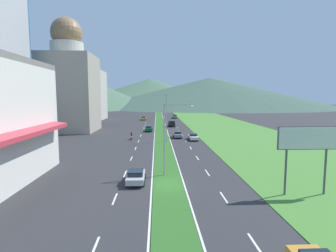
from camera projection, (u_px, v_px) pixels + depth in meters
The scene contains 43 objects.
ground_plane at pixel (168, 185), 28.53m from camera, with size 600.00×600.00×0.00m, color #2D2D30.
grass_median at pixel (160, 125), 88.12m from camera, with size 3.20×240.00×0.06m, color #2D6023.
grass_verge_right at pixel (222, 125), 88.99m from camera, with size 24.00×240.00×0.06m, color #477F33.
lane_dash_left_1 at pixel (94, 248), 16.51m from camera, with size 0.16×2.80×0.01m, color silver.
lane_dash_left_2 at pixel (115, 199), 24.57m from camera, with size 0.16×2.80×0.01m, color silver.
lane_dash_left_3 at pixel (125, 174), 32.63m from camera, with size 0.16×2.80×0.01m, color silver.
lane_dash_left_4 at pixel (131, 159), 40.69m from camera, with size 0.16×2.80×0.01m, color silver.
lane_dash_left_5 at pixel (136, 148), 48.75m from camera, with size 0.16×2.80×0.01m, color silver.
lane_dash_left_6 at pixel (139, 141), 56.81m from camera, with size 0.16×2.80×0.01m, color silver.
lane_dash_left_7 at pixel (141, 136), 64.87m from camera, with size 0.16×2.80×0.01m, color silver.
lane_dash_left_8 at pixel (143, 131), 72.93m from camera, with size 0.16×2.80×0.01m, color silver.
lane_dash_left_9 at pixel (144, 128), 80.98m from camera, with size 0.16×2.80×0.01m, color silver.
lane_dash_left_10 at pixel (145, 125), 89.04m from camera, with size 0.16×2.80×0.01m, color silver.
lane_dash_left_11 at pixel (146, 123), 97.10m from camera, with size 0.16×2.80×0.01m, color silver.
lane_dash_right_1 at pixel (256, 245), 16.94m from camera, with size 0.16×2.80×0.01m, color silver.
lane_dash_right_2 at pixel (224, 197), 25.00m from camera, with size 0.16×2.80×0.01m, color silver.
lane_dash_right_3 at pixel (207, 173), 33.06m from camera, with size 0.16×2.80×0.01m, color silver.
lane_dash_right_4 at pixel (197, 158), 41.12m from camera, with size 0.16×2.80×0.01m, color silver.
lane_dash_right_5 at pixel (191, 148), 49.18m from camera, with size 0.16×2.80×0.01m, color silver.
lane_dash_right_6 at pixel (186, 141), 57.24m from camera, with size 0.16×2.80×0.01m, color silver.
lane_dash_right_7 at pixel (182, 135), 65.30m from camera, with size 0.16×2.80×0.01m, color silver.
lane_dash_right_8 at pixel (179, 131), 73.36m from camera, with size 0.16×2.80×0.01m, color silver.
lane_dash_right_9 at pixel (177, 128), 81.42m from camera, with size 0.16×2.80×0.01m, color silver.
lane_dash_right_10 at pixel (175, 125), 89.48m from camera, with size 0.16×2.80×0.01m, color silver.
lane_dash_right_11 at pixel (174, 123), 97.54m from camera, with size 0.16×2.80×0.01m, color silver.
edge_line_median_left at pixel (155, 126), 88.05m from camera, with size 0.16×240.00×0.01m, color silver.
edge_line_median_right at pixel (166, 125), 88.19m from camera, with size 0.16×240.00×0.01m, color silver.
domed_building at pixel (69, 85), 72.48m from camera, with size 14.31×14.31×30.56m.
midrise_colored at pixel (87, 95), 112.52m from camera, with size 14.48×14.48×20.32m, color #B7B2A8.
hill_far_left at pixel (43, 84), 240.98m from camera, with size 203.70×203.70×42.31m, color #47664C.
hill_far_center at pixel (150, 92), 319.92m from camera, with size 202.12×202.12×31.37m, color #47664C.
hill_far_right at pixel (209, 92), 270.07m from camera, with size 237.48×237.48×28.92m, color #3D5647.
street_lamp_near at pixel (168, 134), 31.33m from camera, with size 3.52×0.44×8.66m.
street_lamp_mid at pixel (164, 115), 55.01m from camera, with size 3.54×0.39×10.04m.
billboard_roadside at pixel (307, 142), 25.00m from camera, with size 5.72×0.28×6.66m.
car_0 at pixel (193, 137), 58.34m from camera, with size 1.97×4.78×1.42m.
car_1 at pixel (175, 116), 118.31m from camera, with size 1.98×4.48×1.56m.
car_2 at pixel (143, 118), 109.25m from camera, with size 2.00×4.19×1.50m.
car_3 at pixel (178, 135), 61.55m from camera, with size 1.94×4.26×1.43m.
car_5 at pixel (136, 176), 29.15m from camera, with size 2.01×4.26×1.44m.
car_6 at pixel (149, 128), 73.14m from camera, with size 1.89×4.70×1.50m.
pickup_truck_0 at pixel (172, 123), 85.08m from camera, with size 2.18×5.40×2.00m.
motorcycle_rider at pixel (132, 136), 58.87m from camera, with size 0.36×2.00×1.80m.
Camera 1 is at (-1.18, -27.65, 9.38)m, focal length 28.38 mm.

